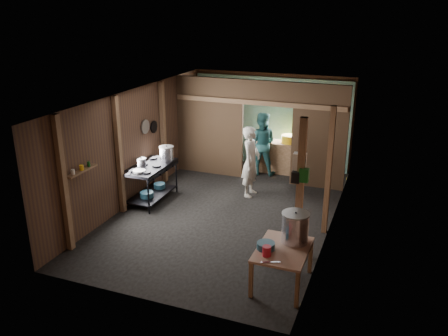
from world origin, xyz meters
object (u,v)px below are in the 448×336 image
at_px(prep_table, 282,266).
at_px(pink_bucket, 267,251).
at_px(stove_pot_large, 167,153).
at_px(stock_pot, 295,228).
at_px(gas_range, 151,183).
at_px(yellow_tub, 289,139).
at_px(cook, 251,162).

relative_size(prep_table, pink_bucket, 6.80).
relative_size(stove_pot_large, stock_pot, 0.65).
bearing_deg(pink_bucket, stove_pot_large, 137.34).
bearing_deg(stock_pot, gas_range, 152.72).
xyz_separation_m(gas_range, stock_pot, (3.83, -1.98, 0.47)).
xyz_separation_m(stove_pot_large, pink_bucket, (3.35, -3.09, -0.28)).
height_order(gas_range, prep_table, gas_range).
distance_m(stock_pot, yellow_tub, 5.14).
xyz_separation_m(gas_range, pink_bucket, (3.52, -2.58, 0.31)).
relative_size(stock_pot, pink_bucket, 3.26).
bearing_deg(cook, prep_table, -153.09).
relative_size(pink_bucket, cook, 0.10).
bearing_deg(stove_pot_large, prep_table, -38.19).
bearing_deg(stove_pot_large, stock_pot, -34.19).
xyz_separation_m(prep_table, pink_bucket, (-0.19, -0.31, 0.41)).
bearing_deg(stock_pot, cook, 119.46).
relative_size(stock_pot, yellow_tub, 1.38).
distance_m(pink_bucket, yellow_tub, 5.67).
distance_m(stove_pot_large, cook, 2.01).
relative_size(stove_pot_large, yellow_tub, 0.90).
bearing_deg(cook, pink_bucket, -157.38).
bearing_deg(gas_range, stock_pot, -27.28).
distance_m(stock_pot, pink_bucket, 0.70).
xyz_separation_m(stove_pot_large, cook, (1.89, 0.64, -0.18)).
xyz_separation_m(gas_range, stove_pot_large, (0.17, 0.51, 0.59)).
relative_size(prep_table, yellow_tub, 2.89).
distance_m(stock_pot, cook, 3.59).
xyz_separation_m(yellow_tub, cook, (-0.46, -1.85, -0.11)).
relative_size(prep_table, stock_pot, 2.09).
bearing_deg(prep_table, stove_pot_large, 141.81).
distance_m(gas_range, stock_pot, 4.34).
xyz_separation_m(prep_table, yellow_tub, (-1.18, 5.27, 0.63)).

